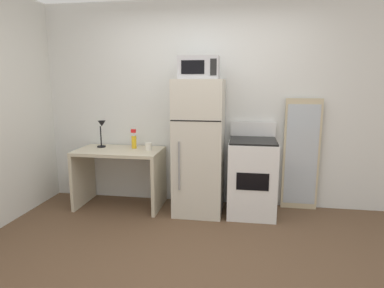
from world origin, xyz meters
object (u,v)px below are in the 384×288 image
at_px(microwave, 199,68).
at_px(oven_range, 252,177).
at_px(leaning_mirror, 301,155).
at_px(refrigerator, 199,147).
at_px(coffee_mug, 149,147).
at_px(spray_bottle, 134,141).
at_px(desk_lamp, 102,129).
at_px(desk, 120,167).

distance_m(microwave, oven_range, 1.44).
bearing_deg(leaning_mirror, microwave, -166.84).
distance_m(oven_range, leaning_mirror, 0.69).
height_order(refrigerator, leaning_mirror, refrigerator).
bearing_deg(coffee_mug, spray_bottle, 155.49).
bearing_deg(desk_lamp, desk, -20.13).
bearing_deg(desk, microwave, -1.15).
bearing_deg(leaning_mirror, desk_lamp, -176.09).
bearing_deg(microwave, coffee_mug, 177.49).
height_order(spray_bottle, leaning_mirror, leaning_mirror).
bearing_deg(oven_range, desk, -179.45).
distance_m(spray_bottle, leaning_mirror, 2.12).
xyz_separation_m(coffee_mug, refrigerator, (0.64, -0.01, 0.02)).
xyz_separation_m(spray_bottle, oven_range, (1.51, -0.09, -0.38)).
bearing_deg(oven_range, leaning_mirror, 22.95).
bearing_deg(refrigerator, spray_bottle, 172.81).
bearing_deg(spray_bottle, oven_range, -3.55).
bearing_deg(spray_bottle, desk, -145.81).
xyz_separation_m(spray_bottle, leaning_mirror, (2.11, 0.16, -0.15)).
height_order(desk_lamp, oven_range, desk_lamp).
relative_size(spray_bottle, microwave, 0.54).
height_order(desk, microwave, microwave).
bearing_deg(oven_range, spray_bottle, 176.45).
xyz_separation_m(microwave, oven_range, (0.65, 0.04, -1.29)).
bearing_deg(microwave, desk, 178.85).
height_order(desk, spray_bottle, spray_bottle).
relative_size(desk_lamp, leaning_mirror, 0.25).
relative_size(coffee_mug, oven_range, 0.09).
height_order(microwave, oven_range, microwave).
xyz_separation_m(desk_lamp, refrigerator, (1.29, -0.10, -0.18)).
relative_size(desk, microwave, 2.33).
bearing_deg(desk_lamp, spray_bottle, 1.62).
relative_size(desk, leaning_mirror, 0.76).
xyz_separation_m(desk_lamp, oven_range, (1.94, -0.08, -0.52)).
height_order(desk, refrigerator, refrigerator).
distance_m(desk, microwave, 1.61).
bearing_deg(coffee_mug, oven_range, 0.38).
xyz_separation_m(coffee_mug, oven_range, (1.29, 0.01, -0.33)).
height_order(refrigerator, oven_range, refrigerator).
distance_m(desk_lamp, refrigerator, 1.31).
bearing_deg(leaning_mirror, oven_range, -157.05).
xyz_separation_m(desk, leaning_mirror, (2.27, 0.27, 0.18)).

